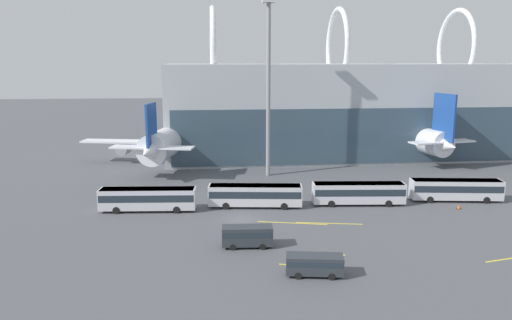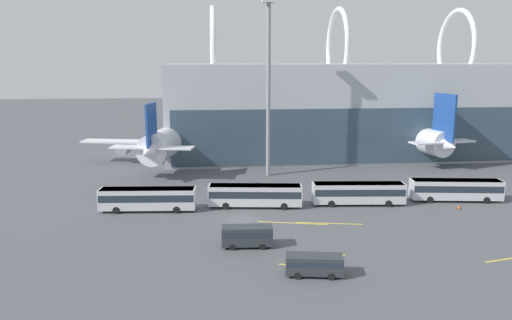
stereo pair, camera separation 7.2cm
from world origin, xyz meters
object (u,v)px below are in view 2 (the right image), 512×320
shuttle_bus_0 (148,198)px  service_van_foreground (247,235)px  airliner_at_gate_near (176,137)px  airliner_at_gate_far (402,135)px  shuttle_bus_1 (255,194)px  shuttle_bus_3 (456,189)px  service_van_crossing (314,264)px  shuttle_bus_2 (358,192)px  traffic_cone_1 (459,207)px  floodlight_mast (268,79)px

shuttle_bus_0 → service_van_foreground: (12.69, -15.12, -0.48)m
airliner_at_gate_near → shuttle_bus_0: bearing=-171.9°
airliner_at_gate_near → airliner_at_gate_far: 48.69m
airliner_at_gate_far → shuttle_bus_0: bearing=113.3°
shuttle_bus_0 → service_van_foreground: shuttle_bus_0 is taller
shuttle_bus_1 → shuttle_bus_3: (30.27, 0.15, 0.00)m
service_van_crossing → shuttle_bus_2: bearing=72.8°
shuttle_bus_1 → traffic_cone_1: 29.07m
shuttle_bus_0 → shuttle_bus_3: size_ratio=0.99×
service_van_foreground → service_van_crossing: bearing=128.2°
traffic_cone_1 → airliner_at_gate_far: bearing=79.8°
shuttle_bus_1 → service_van_foreground: (-2.45, -15.48, -0.48)m
airliner_at_gate_far → shuttle_bus_1: airliner_at_gate_far is taller
airliner_at_gate_near → floodlight_mast: size_ratio=1.35×
shuttle_bus_3 → floodlight_mast: (-25.92, 19.68, 15.62)m
shuttle_bus_1 → shuttle_bus_3: size_ratio=1.00×
service_van_foreground → airliner_at_gate_far: bearing=-124.3°
service_van_foreground → service_van_crossing: size_ratio=1.00×
airliner_at_gate_near → shuttle_bus_3: (43.17, -32.99, -3.45)m
shuttle_bus_3 → service_van_crossing: (-26.81, -23.94, -0.65)m
shuttle_bus_3 → service_van_foreground: shuttle_bus_3 is taller
airliner_at_gate_far → floodlight_mast: (-31.40, -15.16, 12.67)m
airliner_at_gate_near → shuttle_bus_2: size_ratio=3.09×
shuttle_bus_2 → airliner_at_gate_near: bearing=134.9°
shuttle_bus_1 → floodlight_mast: 25.61m
shuttle_bus_1 → shuttle_bus_2: bearing=5.7°
shuttle_bus_2 → traffic_cone_1: 14.18m
traffic_cone_1 → airliner_at_gate_near: bearing=138.4°
airliner_at_gate_near → service_van_crossing: bearing=-152.1°
airliner_at_gate_far → traffic_cone_1: 39.74m
shuttle_bus_3 → traffic_cone_1: shuttle_bus_3 is taller
airliner_at_gate_near → shuttle_bus_2: bearing=-128.1°
service_van_crossing → floodlight_mast: (0.89, 43.62, 16.28)m
service_van_foreground → airliner_at_gate_near: bearing=-75.0°
service_van_foreground → floodlight_mast: bearing=-98.0°
shuttle_bus_2 → floodlight_mast: (-10.79, 20.13, 15.62)m
airliner_at_gate_near → shuttle_bus_2: 43.78m
shuttle_bus_2 → service_van_foreground: size_ratio=2.33×
shuttle_bus_2 → floodlight_mast: bearing=123.1°
shuttle_bus_2 → service_van_foreground: (-17.58, -15.18, -0.48)m
shuttle_bus_0 → service_van_crossing: shuttle_bus_0 is taller
shuttle_bus_3 → service_van_foreground: (-32.71, -15.62, -0.48)m
airliner_at_gate_far → shuttle_bus_3: (-5.48, -34.84, -2.95)m
floodlight_mast → shuttle_bus_3: bearing=-37.2°
shuttle_bus_0 → airliner_at_gate_far: bearing=39.0°
airliner_at_gate_far → airliner_at_gate_near: bearing=80.7°
airliner_at_gate_far → shuttle_bus_0: airliner_at_gate_far is taller
shuttle_bus_1 → service_van_crossing: bearing=-74.9°
floodlight_mast → shuttle_bus_2: bearing=-61.8°
service_van_foreground → traffic_cone_1: size_ratio=8.54×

